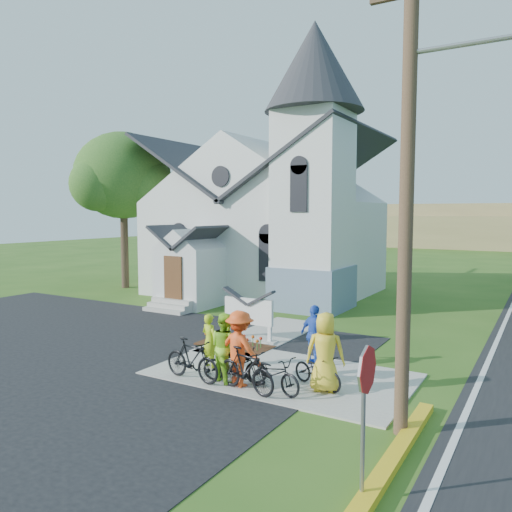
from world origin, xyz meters
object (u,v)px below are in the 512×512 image
Objects in this scene: cyclist_2 at (315,335)px; cyclist_1 at (225,347)px; church_sign at (249,312)px; cyclist_0 at (210,340)px; bike_1 at (192,359)px; utility_pole at (411,164)px; cyclist_4 at (325,352)px; bike_2 at (273,373)px; bike_0 at (235,365)px; bike_3 at (246,370)px; cyclist_3 at (240,348)px; bike_4 at (318,371)px; stop_sign at (366,390)px.

cyclist_1 is at bearing 79.36° from cyclist_2.
church_sign is 1.42× the size of cyclist_0.
bike_1 is at bearing 52.12° from cyclist_1.
utility_pole is 5.04× the size of cyclist_4.
cyclist_1 is at bearing 102.96° from bike_2.
cyclist_0 is at bearing -18.77° from cyclist_4.
utility_pole reaches higher than cyclist_1.
bike_0 is 0.99× the size of bike_2.
cyclist_1 is 2.87m from cyclist_2.
cyclist_2 reaches higher than bike_3.
bike_3 is (2.62, -4.40, -0.43)m from church_sign.
bike_1 is at bearing 101.48° from bike_3.
cyclist_3 is 2.16m from cyclist_4.
church_sign is 4.68m from cyclist_3.
bike_3 reaches higher than bike_4.
cyclist_2 reaches higher than bike_0.
utility_pole is at bearing -35.60° from church_sign.
cyclist_0 is 2.66m from bike_2.
cyclist_0 is 0.97× the size of bike_4.
cyclist_1 is 0.54m from cyclist_3.
stop_sign reaches higher than cyclist_4.
bike_4 is at bearing -38.47° from church_sign.
bike_4 is (-0.27, 0.17, -0.57)m from cyclist_4.
bike_1 is 1.01× the size of bike_3.
bike_2 is at bearing 15.40° from cyclist_4.
stop_sign reaches higher than bike_2.
stop_sign is 6.03m from cyclist_1.
utility_pole is at bearing -86.01° from bike_2.
bike_3 is (-3.94, 0.30, -4.80)m from utility_pole.
stop_sign is at bearing 150.50° from cyclist_3.
stop_sign is at bearing 103.32° from cyclist_4.
bike_0 is at bearing -63.16° from church_sign.
bike_1 is 1.17× the size of bike_4.
cyclist_1 is 0.96m from bike_1.
church_sign is 1.20× the size of bike_3.
cyclist_0 reaches higher than bike_3.
bike_0 is 2.42m from cyclist_4.
cyclist_3 is at bearing -61.27° from church_sign.
bike_2 is at bearing -46.42° from bike_3.
stop_sign is at bearing 139.94° from cyclist_2.
cyclist_4 reaches higher than bike_1.
bike_2 is (-3.38, 0.66, -4.89)m from utility_pole.
utility_pole is 6.75m from bike_0.
bike_2 is at bearing 169.00° from utility_pole.
cyclist_4 reaches higher than church_sign.
stop_sign is 1.35× the size of bike_3.
church_sign reaches higher than bike_0.
cyclist_3 is at bearing 172.17° from utility_pole.
stop_sign is 1.27× the size of cyclist_3.
church_sign reaches higher than cyclist_0.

